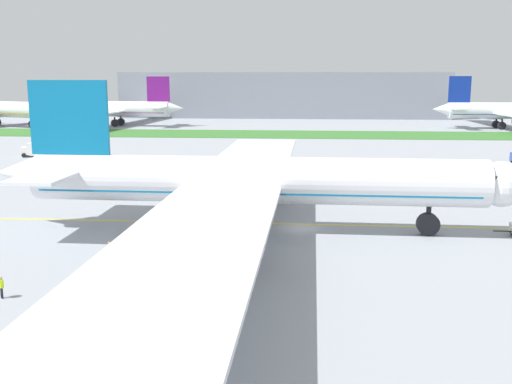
# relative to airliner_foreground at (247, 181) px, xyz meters

# --- Properties ---
(ground_plane) EXTENTS (600.00, 600.00, 0.00)m
(ground_plane) POSITION_rel_airliner_foreground_xyz_m (5.59, 1.20, -5.33)
(ground_plane) COLOR #9399A0
(ground_plane) RESTS_ON ground
(apron_taxi_line) EXTENTS (280.00, 0.36, 0.01)m
(apron_taxi_line) POSITION_rel_airliner_foreground_xyz_m (5.59, 3.17, -5.32)
(apron_taxi_line) COLOR yellow
(apron_taxi_line) RESTS_ON ground
(grass_median_strip) EXTENTS (320.00, 24.00, 0.10)m
(grass_median_strip) POSITION_rel_airliner_foreground_xyz_m (5.59, 107.81, -5.28)
(grass_median_strip) COLOR #38722D
(grass_median_strip) RESTS_ON ground
(airliner_foreground) EXTENTS (55.44, 89.45, 15.68)m
(airliner_foreground) POSITION_rel_airliner_foreground_xyz_m (0.00, 0.00, 0.00)
(airliner_foreground) COLOR white
(airliner_foreground) RESTS_ON ground
(ground_crew_wingwalker_port) EXTENTS (0.38, 0.54, 1.64)m
(ground_crew_wingwalker_port) POSITION_rel_airliner_foreground_xyz_m (-11.23, -10.93, -4.33)
(ground_crew_wingwalker_port) COLOR black
(ground_crew_wingwalker_port) RESTS_ON ground
(ground_crew_marshaller_front) EXTENTS (0.49, 0.47, 1.67)m
(ground_crew_marshaller_front) POSITION_rel_airliner_foreground_xyz_m (-16.07, -20.80, -4.31)
(ground_crew_marshaller_front) COLOR black
(ground_crew_marshaller_front) RESTS_ON ground
(service_truck_fuel_bowser) EXTENTS (5.97, 2.82, 2.84)m
(service_truck_fuel_bowser) POSITION_rel_airliner_foreground_xyz_m (-48.46, 55.33, -3.80)
(service_truck_fuel_bowser) COLOR white
(service_truck_fuel_bowser) RESTS_ON ground
(parked_airliner_far_right) EXTENTS (51.18, 81.69, 16.33)m
(parked_airliner_far_right) POSITION_rel_airliner_foreground_xyz_m (-58.58, 133.30, 0.22)
(parked_airliner_far_right) COLOR white
(parked_airliner_far_right) RESTS_ON ground
(parked_airliner_far_outer) EXTENTS (46.89, 73.54, 16.42)m
(parked_airliner_far_outer) POSITION_rel_airliner_foreground_xyz_m (69.93, 131.85, 0.24)
(parked_airliner_far_outer) COLOR white
(parked_airliner_far_outer) RESTS_ON ground
(terminal_building) EXTENTS (130.54, 20.00, 18.00)m
(terminal_building) POSITION_rel_airliner_foreground_xyz_m (-2.47, 181.43, 3.67)
(terminal_building) COLOR gray
(terminal_building) RESTS_ON ground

